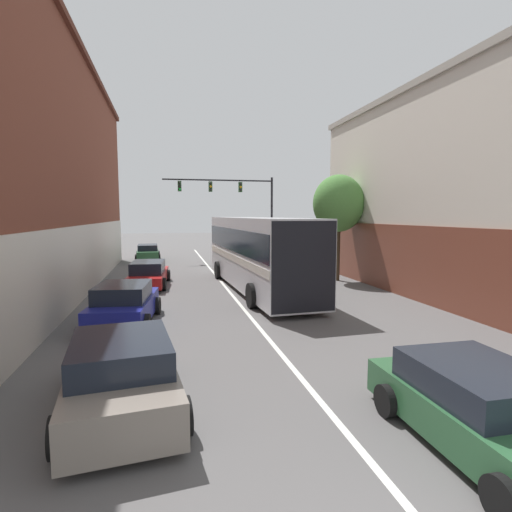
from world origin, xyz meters
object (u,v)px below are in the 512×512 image
(bus, at_px, (257,249))
(parked_car_left_near, at_px, (124,305))
(street_tree_near, at_px, (339,204))
(hatchback_foreground, at_px, (485,411))
(parked_car_left_distant, at_px, (122,374))
(traffic_signal_gantry, at_px, (237,198))
(parked_car_left_far, at_px, (148,253))
(parked_car_left_mid, at_px, (149,274))

(bus, bearing_deg, parked_car_left_near, 129.29)
(bus, relative_size, street_tree_near, 2.10)
(bus, relative_size, hatchback_foreground, 2.92)
(bus, bearing_deg, parked_car_left_distant, 152.67)
(parked_car_left_near, height_order, traffic_signal_gantry, traffic_signal_gantry)
(parked_car_left_far, distance_m, parked_car_left_distant, 25.26)
(parked_car_left_mid, xyz_separation_m, parked_car_left_far, (-0.53, 11.84, 0.02))
(parked_car_left_near, distance_m, traffic_signal_gantry, 20.05)
(bus, height_order, parked_car_left_mid, bus)
(parked_car_left_mid, height_order, parked_car_left_distant, parked_car_left_distant)
(parked_car_left_mid, distance_m, parked_car_left_far, 11.85)
(bus, bearing_deg, hatchback_foreground, 179.33)
(parked_car_left_mid, xyz_separation_m, parked_car_left_distant, (0.05, -13.42, 0.07))
(street_tree_near, bearing_deg, parked_car_left_far, 131.00)
(parked_car_left_mid, distance_m, street_tree_near, 10.84)
(parked_car_left_far, bearing_deg, bus, -159.54)
(parked_car_left_far, xyz_separation_m, traffic_signal_gantry, (7.08, -0.85, 4.37))
(parked_car_left_mid, height_order, street_tree_near, street_tree_near)
(parked_car_left_near, distance_m, parked_car_left_mid, 7.29)
(street_tree_near, bearing_deg, hatchback_foreground, -106.13)
(parked_car_left_mid, bearing_deg, parked_car_left_distant, -175.31)
(parked_car_left_mid, bearing_deg, parked_car_left_near, -179.38)
(parked_car_left_near, xyz_separation_m, parked_car_left_far, (-0.04, 19.12, -0.03))
(parked_car_left_distant, relative_size, street_tree_near, 0.76)
(hatchback_foreground, relative_size, parked_car_left_mid, 0.88)
(parked_car_left_distant, relative_size, traffic_signal_gantry, 0.50)
(hatchback_foreground, relative_size, parked_car_left_far, 0.95)
(parked_car_left_distant, bearing_deg, street_tree_near, -44.54)
(hatchback_foreground, relative_size, street_tree_near, 0.72)
(traffic_signal_gantry, height_order, street_tree_near, traffic_signal_gantry)
(hatchback_foreground, height_order, street_tree_near, street_tree_near)
(parked_car_left_distant, height_order, traffic_signal_gantry, traffic_signal_gantry)
(bus, relative_size, traffic_signal_gantry, 1.39)
(bus, bearing_deg, traffic_signal_gantry, -8.60)
(parked_car_left_far, distance_m, traffic_signal_gantry, 8.37)
(bus, height_order, parked_car_left_far, bus)
(parked_car_left_distant, bearing_deg, bus, -30.97)
(parked_car_left_near, relative_size, parked_car_left_mid, 0.88)
(bus, bearing_deg, street_tree_near, -74.54)
(hatchback_foreground, xyz_separation_m, parked_car_left_far, (-6.24, 27.83, 0.02))
(hatchback_foreground, bearing_deg, bus, 2.45)
(parked_car_left_far, bearing_deg, hatchback_foreground, -169.21)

